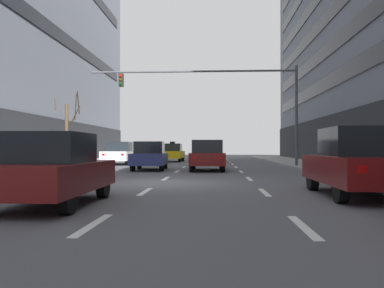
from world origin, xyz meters
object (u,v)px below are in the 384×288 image
at_px(car_driving_3, 212,153).
at_px(car_driving_5, 207,156).
at_px(car_driving_4, 120,153).
at_px(taxi_driving_0, 213,152).
at_px(taxi_driving_6, 173,153).
at_px(car_driving_2, 150,156).
at_px(traffic_signal_0, 226,92).
at_px(car_parked_1, 359,163).
at_px(street_tree_0, 67,130).
at_px(car_driving_1, 52,170).

height_order(car_driving_3, car_driving_5, car_driving_5).
bearing_deg(car_driving_4, taxi_driving_0, 62.64).
bearing_deg(car_driving_3, taxi_driving_6, 168.97).
relative_size(car_driving_2, car_driving_3, 1.01).
bearing_deg(car_driving_3, traffic_signal_0, -84.46).
distance_m(car_driving_2, car_parked_1, 14.14).
bearing_deg(car_driving_5, car_driving_3, 89.26).
bearing_deg(car_parked_1, street_tree_0, 128.54).
height_order(car_driving_1, street_tree_0, street_tree_0).
bearing_deg(traffic_signal_0, taxi_driving_6, 112.73).
bearing_deg(street_tree_0, car_driving_5, -29.89).
xyz_separation_m(car_driving_2, traffic_signal_0, (4.35, 3.24, 3.99)).
xyz_separation_m(car_driving_4, car_driving_5, (6.56, -7.53, -0.01)).
xyz_separation_m(car_driving_2, car_driving_4, (-3.35, 7.15, 0.04)).
distance_m(taxi_driving_0, street_tree_0, 18.08).
xyz_separation_m(car_driving_1, traffic_signal_0, (4.25, 17.37, 4.00)).
relative_size(car_driving_4, taxi_driving_6, 1.03).
distance_m(car_driving_2, car_driving_5, 3.23).
xyz_separation_m(taxi_driving_0, street_tree_0, (-10.00, -14.97, 1.67)).
bearing_deg(car_driving_2, street_tree_0, 141.44).
height_order(car_driving_2, car_parked_1, car_parked_1).
xyz_separation_m(taxi_driving_0, car_driving_3, (-0.03, -6.95, -0.02)).
xyz_separation_m(taxi_driving_6, street_tree_0, (-6.45, -8.70, 1.68)).
relative_size(car_driving_3, car_driving_4, 0.95).
bearing_deg(car_driving_5, car_driving_2, 173.27).
distance_m(car_driving_1, car_driving_2, 14.13).
distance_m(car_driving_3, street_tree_0, 12.90).
xyz_separation_m(car_parked_1, traffic_signal_0, (-2.91, 15.37, 3.91)).
height_order(car_driving_1, car_parked_1, car_parked_1).
bearing_deg(car_driving_2, taxi_driving_0, 80.43).
xyz_separation_m(taxi_driving_0, car_driving_1, (-3.30, -34.35, -0.04)).
distance_m(car_driving_1, car_driving_3, 27.59).
distance_m(car_parked_1, traffic_signal_0, 16.13).
height_order(taxi_driving_6, traffic_signal_0, traffic_signal_0).
bearing_deg(car_driving_1, taxi_driving_0, 84.51).
xyz_separation_m(traffic_signal_0, street_tree_0, (-10.94, 2.01, -2.29)).
bearing_deg(car_driving_3, car_driving_2, -104.30).
relative_size(car_driving_3, street_tree_0, 0.86).
height_order(car_driving_1, taxi_driving_6, taxi_driving_6).
relative_size(taxi_driving_6, traffic_signal_0, 0.33).
distance_m(car_driving_4, car_parked_1, 22.01).
height_order(taxi_driving_6, street_tree_0, street_tree_0).
height_order(car_driving_3, traffic_signal_0, traffic_signal_0).
distance_m(car_driving_5, traffic_signal_0, 5.48).
distance_m(car_driving_1, car_parked_1, 7.43).
relative_size(taxi_driving_6, street_tree_0, 0.88).
relative_size(car_driving_3, car_parked_1, 0.91).
bearing_deg(car_driving_1, car_driving_5, 77.30).
xyz_separation_m(car_driving_5, traffic_signal_0, (1.15, 3.62, 3.95)).
distance_m(taxi_driving_0, taxi_driving_6, 7.20).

